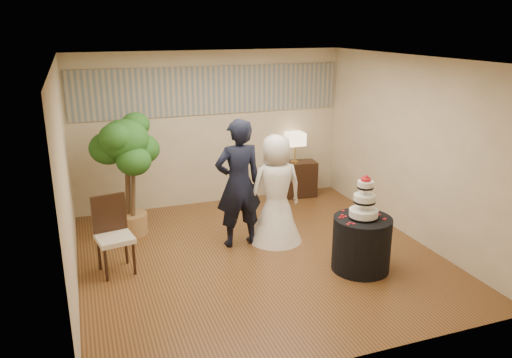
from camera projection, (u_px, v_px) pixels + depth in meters
name	position (u px, v px, depth m)	size (l,w,h in m)	color
floor	(259.00, 256.00, 7.27)	(5.00, 5.00, 0.00)	brown
ceiling	(259.00, 59.00, 6.44)	(5.00, 5.00, 0.00)	white
wall_back	(212.00, 129.00, 9.10)	(5.00, 0.06, 2.80)	beige
wall_front	(352.00, 232.00, 4.61)	(5.00, 0.06, 2.80)	beige
wall_left	(66.00, 183.00, 6.05)	(0.06, 5.00, 2.80)	beige
wall_right	(411.00, 149.00, 7.67)	(0.06, 5.00, 2.80)	beige
mural_border	(211.00, 91.00, 8.87)	(4.90, 0.02, 0.85)	gray
groom	(238.00, 184.00, 7.38)	(0.71, 0.47, 1.95)	black
bride	(276.00, 189.00, 7.57)	(0.83, 0.83, 1.69)	white
cake_table	(361.00, 244.00, 6.79)	(0.79, 0.79, 0.75)	black
wedding_cake	(365.00, 197.00, 6.59)	(0.39, 0.39, 0.60)	white
console	(294.00, 179.00, 9.68)	(0.83, 0.37, 0.69)	black
table_lamp	(295.00, 147.00, 9.49)	(0.32, 0.32, 0.58)	#D1B58A
ficus_tree	(127.00, 175.00, 7.77)	(0.94, 0.94, 1.97)	#265D1D
side_chair	(115.00, 236.00, 6.66)	(0.48, 0.50, 1.05)	black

